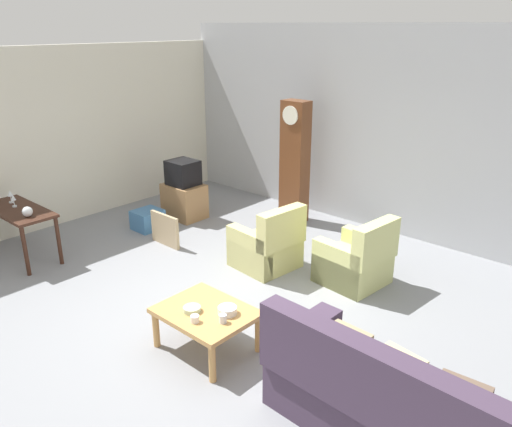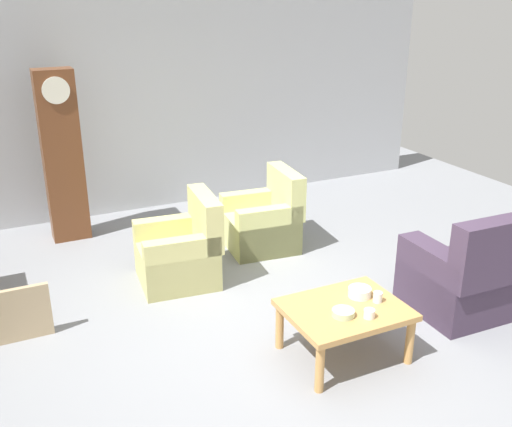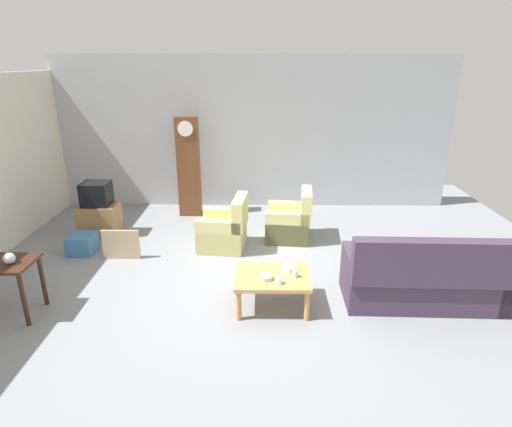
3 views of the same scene
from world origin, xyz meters
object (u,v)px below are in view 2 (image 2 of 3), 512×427
Objects in this scene: grandfather_clock at (62,157)px; cup_blue_rimmed at (378,297)px; armchair_olive_near at (181,254)px; bowl_shallow_green at (343,313)px; coffee_table_wood at (345,314)px; bowl_white_stacked at (360,292)px; framed_picture_leaning at (15,315)px; cup_white_porcelain at (369,314)px; armchair_olive_far at (264,222)px.

cup_blue_rimmed is (1.92, -3.59, -0.53)m from grandfather_clock.
armchair_olive_near is 5.08× the size of bowl_shallow_green.
bowl_shallow_green is (-0.09, -0.11, 0.09)m from coffee_table_wood.
bowl_white_stacked is at bearing -60.87° from armchair_olive_near.
cup_blue_rimmed reaches higher than framed_picture_leaning.
grandfather_clock is 23.32× the size of cup_white_porcelain.
grandfather_clock is at bearing 112.89° from bowl_shallow_green.
cup_white_porcelain is at bearing -97.00° from armchair_olive_far.
armchair_olive_near is 2.02m from grandfather_clock.
coffee_table_wood is at bearing -67.48° from armchair_olive_near.
bowl_white_stacked reaches higher than coffee_table_wood.
framed_picture_leaning is at bearing 153.84° from bowl_white_stacked.
framed_picture_leaning is (-0.80, -2.15, -0.78)m from grandfather_clock.
armchair_olive_far reaches higher than bowl_shallow_green.
bowl_white_stacked is at bearing 119.52° from cup_blue_rimmed.
coffee_table_wood is 3.95m from grandfather_clock.
armchair_olive_far is 2.32m from cup_blue_rimmed.
coffee_table_wood is at bearing 109.94° from cup_white_porcelain.
bowl_white_stacked is at bearing -61.87° from grandfather_clock.
armchair_olive_far is 2.18m from bowl_white_stacked.
armchair_olive_far is 10.67× the size of cup_blue_rimmed.
grandfather_clock is 11.26× the size of bowl_shallow_green.
bowl_shallow_green is (0.68, -1.97, 0.17)m from armchair_olive_near.
framed_picture_leaning is at bearing 152.14° from cup_blue_rimmed.
coffee_table_wood is at bearing -29.88° from framed_picture_leaning.
grandfather_clock reaches higher than coffee_table_wood.
armchair_olive_far reaches higher than bowl_white_stacked.
armchair_olive_far is at bearing 19.28° from armchair_olive_near.
coffee_table_wood is (-0.38, -2.26, 0.08)m from armchair_olive_far.
bowl_white_stacked is (0.13, 0.32, 0.00)m from cup_white_porcelain.
grandfather_clock reaches higher than armchair_olive_near.
armchair_olive_far is 0.96× the size of coffee_table_wood.
bowl_white_stacked reaches higher than framed_picture_leaning.
bowl_white_stacked is 1.06× the size of bowl_shallow_green.
bowl_shallow_green is at bearing -67.11° from grandfather_clock.
cup_white_porcelain is 0.34m from bowl_white_stacked.
cup_blue_rimmed is 0.39m from bowl_shallow_green.
cup_white_porcelain is at bearing -140.05° from cup_blue_rimmed.
coffee_table_wood is 1.60× the size of framed_picture_leaning.
framed_picture_leaning is 6.86× the size of cup_white_porcelain.
grandfather_clock is at bearing 114.45° from cup_white_porcelain.
framed_picture_leaning is 3.08m from cup_blue_rimmed.
armchair_olive_far is 1.53× the size of framed_picture_leaning.
cup_blue_rimmed is at bearing -92.34° from armchair_olive_far.
cup_blue_rimmed is at bearing -61.82° from grandfather_clock.
bowl_shallow_green is at bearing -145.35° from bowl_white_stacked.
cup_white_porcelain is (0.85, -2.08, 0.18)m from armchair_olive_near.
armchair_olive_near is 2.02m from bowl_white_stacked.
cup_blue_rimmed is at bearing -60.48° from bowl_white_stacked.
armchair_olive_far is 2.94m from framed_picture_leaning.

